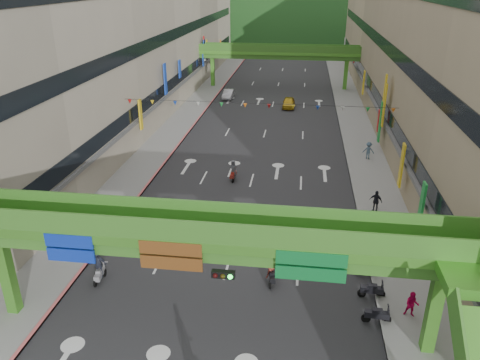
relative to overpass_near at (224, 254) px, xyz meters
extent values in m
cube|color=#28282B|center=(-0.93, 44.62, -5.20)|extent=(18.00, 140.00, 0.02)
cube|color=gray|center=(-11.93, 44.62, -5.13)|extent=(4.00, 140.00, 0.15)
cube|color=gray|center=(10.07, 44.62, -5.13)|extent=(4.00, 140.00, 0.15)
cube|color=#CC5959|center=(-10.03, 44.62, -5.12)|extent=(0.20, 140.00, 0.18)
cube|color=gray|center=(8.17, 44.62, -5.12)|extent=(0.20, 140.00, 0.18)
cube|color=#9E937F|center=(-19.93, 44.62, 4.29)|extent=(12.00, 95.00, 19.00)
cube|color=black|center=(-13.88, 44.62, -1.01)|extent=(0.08, 90.25, 1.40)
cube|color=black|center=(-13.88, 44.62, 4.99)|extent=(0.08, 90.25, 1.40)
cube|color=gray|center=(18.07, 44.62, 4.29)|extent=(12.00, 95.00, 19.00)
cube|color=black|center=(12.02, 44.62, -1.01)|extent=(0.08, 90.25, 1.40)
cube|color=black|center=(12.02, 44.62, 4.99)|extent=(0.08, 90.25, 1.40)
cube|color=#4C9E2D|center=(-0.93, 0.62, 0.54)|extent=(28.00, 2.20, 0.50)
cube|color=#387223|center=(-0.93, 0.62, -0.06)|extent=(28.00, 1.76, 0.70)
cube|color=#4C9E2D|center=(-11.93, 0.62, -2.81)|extent=(0.60, 0.60, 4.80)
cube|color=#4C9E2D|center=(10.07, 0.62, -2.81)|extent=(0.60, 0.60, 4.80)
cube|color=#387223|center=(-0.93, -0.42, 1.34)|extent=(28.00, 0.12, 1.10)
cube|color=#387223|center=(-0.93, 1.66, 1.34)|extent=(28.00, 0.12, 1.10)
cube|color=navy|center=(-7.43, -0.46, -0.06)|extent=(2.40, 0.12, 1.50)
cube|color=#593314|center=(-2.43, -0.46, -0.06)|extent=(3.00, 0.12, 1.50)
cube|color=#0C5926|center=(4.07, -0.46, -0.06)|extent=(3.20, 0.12, 1.50)
cube|color=black|center=(0.07, -0.61, -0.71)|extent=(1.10, 0.28, 0.35)
cube|color=#4C9E2D|center=(-0.93, 59.62, 0.54)|extent=(28.00, 2.20, 0.50)
cube|color=#387223|center=(-0.93, 59.62, -0.06)|extent=(28.00, 1.76, 0.70)
cube|color=#4C9E2D|center=(-11.93, 59.62, -2.81)|extent=(0.60, 0.60, 4.80)
cube|color=#4C9E2D|center=(10.07, 59.62, -2.81)|extent=(0.60, 0.60, 4.80)
cube|color=#387223|center=(-0.93, 58.58, 1.34)|extent=(28.00, 0.12, 1.10)
cube|color=#387223|center=(-0.93, 60.66, 1.34)|extent=(28.00, 0.12, 1.10)
ellipsoid|color=#1C4419|center=(-15.93, 154.62, -5.21)|extent=(168.00, 140.00, 112.00)
ellipsoid|color=#1C4419|center=(24.07, 174.62, -5.21)|extent=(208.00, 176.00, 128.00)
cylinder|color=black|center=(-0.93, 24.62, 0.99)|extent=(26.00, 0.03, 0.03)
cone|color=red|center=(-13.43, 24.62, 0.74)|extent=(0.36, 0.36, 0.40)
cone|color=gold|center=(-11.16, 24.62, 0.74)|extent=(0.36, 0.36, 0.40)
cone|color=#193FB2|center=(-8.89, 24.62, 0.74)|extent=(0.36, 0.36, 0.40)
cone|color=silver|center=(-6.61, 24.62, 0.74)|extent=(0.36, 0.36, 0.40)
cone|color=#198C33|center=(-4.34, 24.62, 0.74)|extent=(0.36, 0.36, 0.40)
cone|color=orange|center=(-2.07, 24.62, 0.74)|extent=(0.36, 0.36, 0.40)
cone|color=red|center=(0.20, 24.62, 0.74)|extent=(0.36, 0.36, 0.40)
cone|color=gold|center=(2.48, 24.62, 0.74)|extent=(0.36, 0.36, 0.40)
cone|color=#193FB2|center=(4.75, 24.62, 0.74)|extent=(0.36, 0.36, 0.40)
cone|color=silver|center=(7.02, 24.62, 0.74)|extent=(0.36, 0.36, 0.40)
cone|color=#198C33|center=(9.29, 24.62, 0.74)|extent=(0.36, 0.36, 0.40)
cone|color=orange|center=(11.57, 24.62, 0.74)|extent=(0.36, 0.36, 0.40)
cube|color=black|center=(2.02, 5.23, -4.66)|extent=(0.51, 1.33, 0.35)
cube|color=black|center=(2.02, 5.23, -4.41)|extent=(0.37, 0.58, 0.18)
cube|color=black|center=(2.09, 5.77, -4.16)|extent=(0.55, 0.13, 0.06)
cylinder|color=black|center=(2.09, 5.77, -4.96)|extent=(0.16, 0.51, 0.50)
cylinder|color=black|center=(1.96, 4.68, -4.96)|extent=(0.16, 0.51, 0.50)
imported|color=brown|center=(2.02, 5.23, -4.08)|extent=(0.82, 0.68, 1.55)
cube|color=gray|center=(-8.43, 4.00, -4.66)|extent=(0.52, 1.33, 0.35)
cube|color=gray|center=(-8.43, 4.00, -4.41)|extent=(0.37, 0.58, 0.18)
cube|color=gray|center=(-8.36, 4.55, -4.16)|extent=(0.55, 0.13, 0.06)
cylinder|color=black|center=(-8.36, 4.55, -4.96)|extent=(0.16, 0.51, 0.50)
cylinder|color=black|center=(-8.50, 3.46, -4.96)|extent=(0.16, 0.51, 0.50)
imported|color=#2A2E3F|center=(-8.43, 4.00, -4.00)|extent=(1.05, 0.54, 1.71)
cube|color=maroon|center=(-2.61, 20.42, -4.66)|extent=(0.49, 1.33, 0.35)
cube|color=maroon|center=(-2.61, 20.42, -4.41)|extent=(0.36, 0.58, 0.18)
cube|color=maroon|center=(-2.67, 20.97, -4.16)|extent=(0.55, 0.12, 0.06)
cylinder|color=black|center=(-2.67, 20.97, -4.96)|extent=(0.15, 0.51, 0.50)
cylinder|color=black|center=(-2.55, 19.87, -4.96)|extent=(0.15, 0.51, 0.50)
imported|color=#43454A|center=(-2.61, 20.42, -4.05)|extent=(0.84, 0.59, 1.60)
cube|color=black|center=(7.87, 2.41, -4.66)|extent=(1.32, 0.42, 0.35)
cube|color=black|center=(7.87, 2.41, -4.41)|extent=(0.57, 0.33, 0.18)
cube|color=black|center=(8.42, 2.44, -4.16)|extent=(0.09, 0.55, 0.06)
cylinder|color=black|center=(8.42, 2.44, -4.96)|extent=(0.50, 0.13, 0.50)
cylinder|color=black|center=(7.32, 2.38, -4.96)|extent=(0.50, 0.13, 0.50)
cube|color=black|center=(7.87, 4.61, -4.66)|extent=(1.32, 0.42, 0.35)
cube|color=black|center=(7.87, 4.61, -4.41)|extent=(0.57, 0.33, 0.18)
cube|color=black|center=(8.42, 4.64, -4.16)|extent=(0.09, 0.55, 0.06)
cylinder|color=black|center=(8.42, 4.64, -4.96)|extent=(0.50, 0.13, 0.50)
cylinder|color=black|center=(7.32, 4.58, -4.96)|extent=(0.50, 0.13, 0.50)
cube|color=black|center=(7.87, 6.81, -4.66)|extent=(1.32, 0.42, 0.35)
cube|color=black|center=(7.87, 6.81, -4.41)|extent=(0.57, 0.33, 0.18)
cube|color=black|center=(8.42, 6.84, -4.16)|extent=(0.09, 0.55, 0.06)
cylinder|color=black|center=(8.42, 6.84, -4.96)|extent=(0.50, 0.13, 0.50)
cylinder|color=black|center=(7.32, 6.78, -4.96)|extent=(0.50, 0.13, 0.50)
cube|color=black|center=(7.87, 9.01, -4.66)|extent=(1.32, 0.42, 0.35)
cube|color=black|center=(7.87, 9.01, -4.41)|extent=(0.57, 0.33, 0.18)
cube|color=black|center=(8.42, 9.04, -4.16)|extent=(0.09, 0.55, 0.06)
cylinder|color=black|center=(8.42, 9.04, -4.96)|extent=(0.50, 0.13, 0.50)
cylinder|color=black|center=(7.32, 8.98, -4.96)|extent=(0.50, 0.13, 0.50)
imported|color=#AEADB4|center=(-7.93, 51.33, -4.53)|extent=(1.53, 4.13, 1.35)
imported|color=gold|center=(1.40, 47.08, -4.49)|extent=(1.71, 4.19, 1.42)
imported|color=#B60338|center=(9.77, 3.07, -4.46)|extent=(0.83, 0.70, 1.50)
imported|color=black|center=(9.42, 15.57, -4.33)|extent=(1.11, 0.87, 1.75)
imported|color=#3F5465|center=(10.21, 27.40, -4.33)|extent=(0.91, 0.67, 1.76)
camera|label=1|loc=(3.27, -18.48, 12.00)|focal=35.00mm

